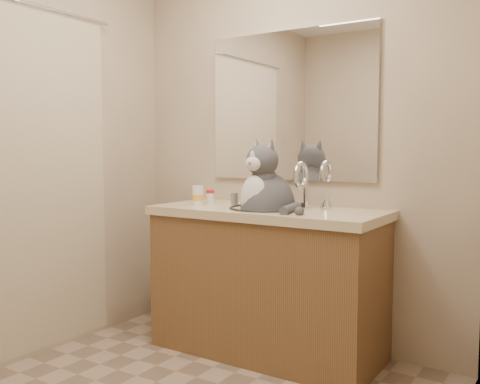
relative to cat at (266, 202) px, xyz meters
The scene contains 8 objects.
room 0.99m from the cat, 90.61° to the right, with size 2.22×2.52×2.42m.
vanity 0.44m from the cat, 109.07° to the left, with size 1.34×0.59×1.12m.
mirror 0.64m from the cat, 91.92° to the left, with size 1.10×0.02×0.90m, color white.
shower_curtain 1.36m from the cat, 141.72° to the right, with size 0.02×1.30×1.93m.
cat is the anchor object (origin of this frame).
pill_bottle_redcap 0.43m from the cat, behind, with size 0.06×0.06×0.09m.
pill_bottle_orange 0.45m from the cat, behind, with size 0.08×0.08×0.12m.
grey_canister 0.28m from the cat, 163.27° to the left, with size 0.05×0.05×0.07m.
Camera 1 is at (1.52, -1.67, 1.19)m, focal length 40.00 mm.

